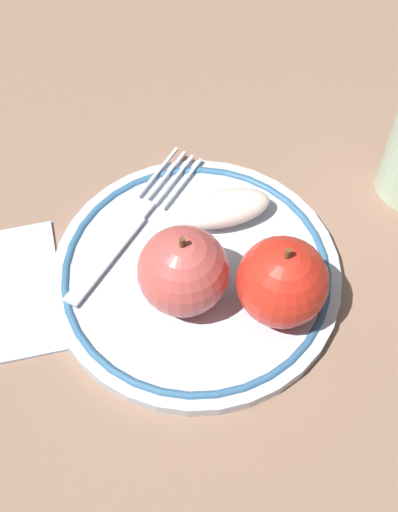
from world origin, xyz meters
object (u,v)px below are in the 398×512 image
apple_slice_front (225,209)px  plate (199,275)px  apple_red_whole (183,271)px  fork (130,228)px  apple_second_whole (282,282)px

apple_slice_front → plate: bearing=52.6°
apple_red_whole → fork: apple_red_whole is taller
plate → apple_red_whole: (0.01, 0.02, 0.04)m
plate → apple_slice_front: bearing=-109.6°
apple_second_whole → apple_slice_front: (0.04, -0.08, -0.02)m
apple_red_whole → fork: 0.08m
apple_second_whole → fork: bearing=-28.3°
plate → apple_red_whole: size_ratio=3.01×
apple_red_whole → plate: bearing=-115.0°
apple_red_whole → fork: bearing=-50.9°
apple_slice_front → fork: (0.08, 0.02, -0.01)m
fork → apple_slice_front: bearing=-50.2°
apple_red_whole → apple_slice_front: 0.08m
fork → apple_second_whole: bearing=-89.9°
plate → apple_slice_front: size_ratio=3.04×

